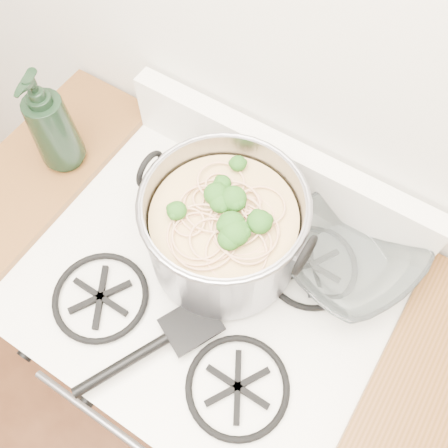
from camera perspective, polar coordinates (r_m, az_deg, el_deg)
gas_range at (r=1.52m, az=-1.49°, el=-13.32°), size 0.76×0.66×0.92m
counter_left at (r=1.66m, az=-16.18°, el=-3.37°), size 0.25×0.65×0.92m
stock_pot at (r=1.00m, az=0.00°, el=-0.68°), size 0.35×0.32×0.22m
spatula at (r=1.02m, az=-3.79°, el=-11.29°), size 0.40×0.40×0.02m
glass_bowl at (r=1.10m, az=13.83°, el=-3.58°), size 0.15×0.15×0.03m
bottle at (r=1.18m, az=-19.33°, el=11.00°), size 0.13×0.13×0.27m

